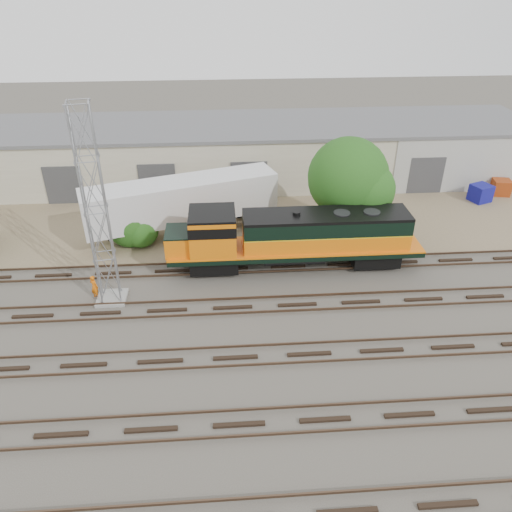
{
  "coord_description": "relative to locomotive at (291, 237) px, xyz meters",
  "views": [
    {
      "loc": [
        -0.35,
        -23.22,
        18.43
      ],
      "look_at": [
        1.61,
        4.0,
        2.2
      ],
      "focal_mm": 35.0,
      "sensor_mm": 36.0,
      "label": 1
    }
  ],
  "objects": [
    {
      "name": "semi_trailer",
      "position": [
        -7.26,
        5.51,
        0.43
      ],
      "size": [
        14.69,
        7.16,
        4.46
      ],
      "rotation": [
        0.0,
        0.0,
        0.31
      ],
      "color": "silver",
      "rests_on": "ground"
    },
    {
      "name": "dumpster_blue",
      "position": [
        18.21,
        9.84,
        -1.62
      ],
      "size": [
        2.04,
        1.98,
        1.5
      ],
      "primitive_type": "cube",
      "rotation": [
        0.0,
        0.0,
        0.37
      ],
      "color": "navy",
      "rests_on": "ground"
    },
    {
      "name": "locomotive",
      "position": [
        0.0,
        0.0,
        0.0
      ],
      "size": [
        17.22,
        3.02,
        4.14
      ],
      "color": "black",
      "rests_on": "tracks"
    },
    {
      "name": "dumpster_red",
      "position": [
        20.71,
        11.09,
        -1.67
      ],
      "size": [
        1.74,
        1.66,
        1.4
      ],
      "primitive_type": "cube",
      "rotation": [
        0.0,
        0.0,
        -0.19
      ],
      "color": "#91340F",
      "rests_on": "ground"
    },
    {
      "name": "ground",
      "position": [
        -4.12,
        -6.0,
        -2.37
      ],
      "size": [
        140.0,
        140.0,
        0.0
      ],
      "primitive_type": "plane",
      "color": "#47423A",
      "rests_on": "ground"
    },
    {
      "name": "signal_tower",
      "position": [
        -11.68,
        -2.99,
        3.6
      ],
      "size": [
        1.81,
        1.81,
        12.27
      ],
      "rotation": [
        0.0,
        0.0,
        0.18
      ],
      "color": "gray",
      "rests_on": "ground"
    },
    {
      "name": "tracks",
      "position": [
        -4.12,
        -9.0,
        -2.3
      ],
      "size": [
        80.0,
        20.4,
        0.28
      ],
      "color": "black",
      "rests_on": "ground"
    },
    {
      "name": "tree_east",
      "position": [
        4.87,
        3.71,
        2.43
      ],
      "size": [
        6.12,
        5.83,
        7.87
      ],
      "color": "#382619",
      "rests_on": "ground"
    },
    {
      "name": "dirt_strip",
      "position": [
        -4.12,
        9.0,
        -2.36
      ],
      "size": [
        80.0,
        16.0,
        0.02
      ],
      "primitive_type": "cube",
      "color": "#726047",
      "rests_on": "ground"
    },
    {
      "name": "tree_mid",
      "position": [
        -11.21,
        4.32,
        -0.8
      ],
      "size": [
        3.99,
        3.8,
        3.8
      ],
      "color": "#382619",
      "rests_on": "ground"
    },
    {
      "name": "worker",
      "position": [
        -12.73,
        -2.69,
        -1.57
      ],
      "size": [
        0.7,
        0.66,
        1.61
      ],
      "primitive_type": "imported",
      "rotation": [
        0.0,
        0.0,
        2.53
      ],
      "color": "orange",
      "rests_on": "ground"
    },
    {
      "name": "warehouse",
      "position": [
        -4.08,
        16.98,
        0.28
      ],
      "size": [
        58.4,
        10.4,
        5.3
      ],
      "color": "beige",
      "rests_on": "ground"
    }
  ]
}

